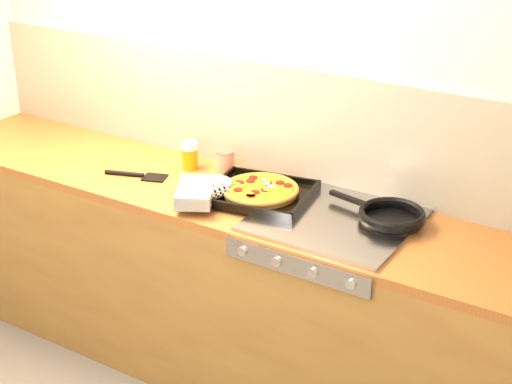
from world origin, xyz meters
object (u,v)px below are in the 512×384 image
Objects in this scene: pizza_on_tray at (243,191)px; frying_pan at (391,216)px; tomato_can at (225,163)px; juice_glass at (190,155)px.

frying_pan is (0.61, 0.11, -0.01)m from pizza_on_tray.
frying_pan is at bearing -4.76° from tomato_can.
pizza_on_tray is 0.42m from juice_glass.
tomato_can is (-0.81, 0.07, 0.02)m from frying_pan.
juice_glass is at bearing 157.79° from pizza_on_tray.
pizza_on_tray is 0.28m from tomato_can.
juice_glass reaches higher than tomato_can.
pizza_on_tray is at bearing -40.71° from tomato_can.
frying_pan is 0.82m from tomato_can.
pizza_on_tray is 4.68× the size of tomato_can.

